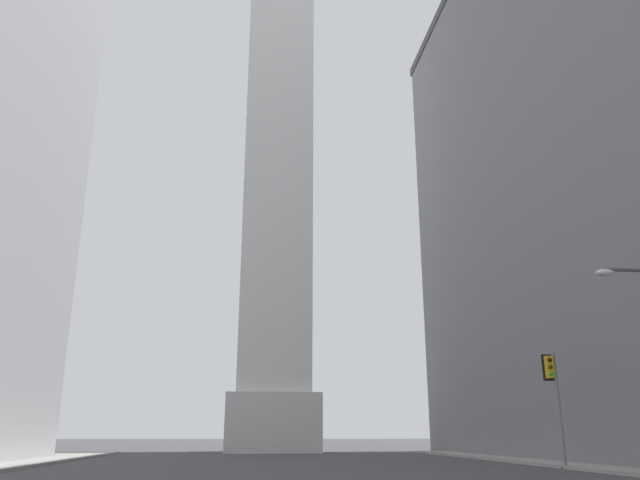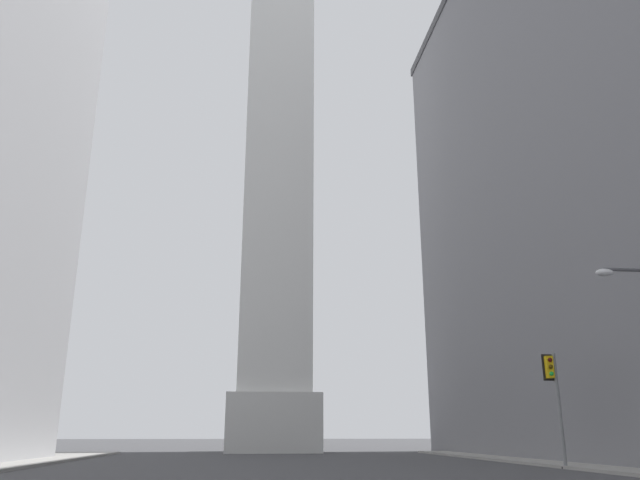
{
  "view_description": "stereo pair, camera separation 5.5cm",
  "coord_description": "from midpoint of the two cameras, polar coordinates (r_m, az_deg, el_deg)",
  "views": [
    {
      "loc": [
        -2.38,
        -2.91,
        1.64
      ],
      "look_at": [
        1.16,
        28.08,
        11.33
      ],
      "focal_mm": 35.0,
      "sensor_mm": 36.0,
      "label": 1
    },
    {
      "loc": [
        -2.33,
        -2.92,
        1.64
      ],
      "look_at": [
        1.16,
        28.08,
        11.33
      ],
      "focal_mm": 35.0,
      "sensor_mm": 36.0,
      "label": 2
    }
  ],
  "objects": [
    {
      "name": "obelisk",
      "position": [
        69.01,
        -3.77,
        13.36
      ],
      "size": [
        8.36,
        8.36,
        76.07
      ],
      "color": "silver",
      "rests_on": "ground_plane"
    },
    {
      "name": "traffic_light_mid_right",
      "position": [
        34.13,
        20.61,
        -12.81
      ],
      "size": [
        0.77,
        0.51,
        5.54
      ],
      "color": "slate",
      "rests_on": "ground_plane"
    }
  ]
}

